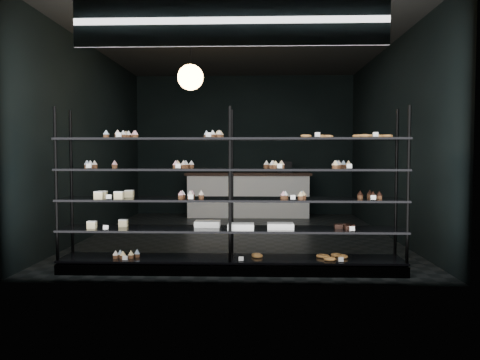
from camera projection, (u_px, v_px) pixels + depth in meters
The scene contains 5 objects.
room at pixel (240, 141), 7.85m from camera, with size 5.01×6.01×3.20m.
display_shelf at pixel (229, 218), 5.46m from camera, with size 4.00×0.50×1.91m.
signage at pixel (230, 22), 4.87m from camera, with size 3.30×0.05×0.50m.
pendant_lamp at pixel (190, 77), 6.50m from camera, with size 0.36×0.36×0.91m.
service_counter at pixel (249, 194), 10.40m from camera, with size 2.76×0.65×1.23m.
Camera 1 is at (0.27, -7.87, 1.36)m, focal length 35.00 mm.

